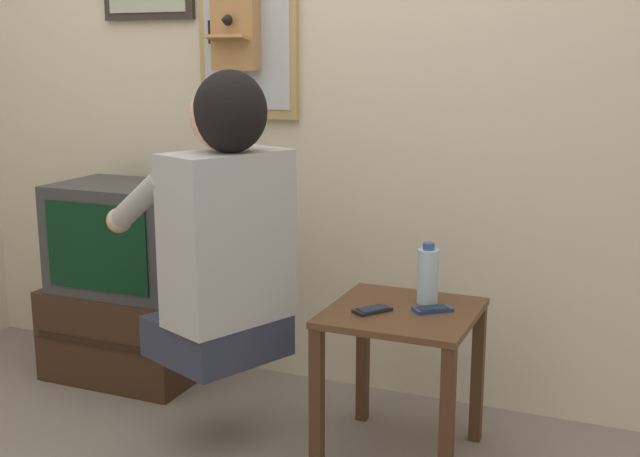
% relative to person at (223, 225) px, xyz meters
% --- Properties ---
extents(wall_back, '(6.80, 0.05, 2.55)m').
position_rel_person_xyz_m(wall_back, '(0.06, 0.70, 0.49)').
color(wall_back, beige).
rests_on(wall_back, ground_plane).
extents(side_table, '(0.47, 0.48, 0.52)m').
position_rel_person_xyz_m(side_table, '(0.56, 0.17, -0.38)').
color(side_table, '#51331E').
rests_on(side_table, ground_plane).
extents(person, '(0.65, 0.58, 0.96)m').
position_rel_person_xyz_m(person, '(0.00, 0.00, 0.00)').
color(person, '#2D3347').
rests_on(person, ground_plane).
extents(tv_stand, '(0.63, 0.44, 0.38)m').
position_rel_person_xyz_m(tv_stand, '(-0.71, 0.41, -0.60)').
color(tv_stand, '#382316').
rests_on(tv_stand, ground_plane).
extents(television, '(0.57, 0.40, 0.44)m').
position_rel_person_xyz_m(television, '(-0.68, 0.39, -0.18)').
color(television, '#38383A').
rests_on(television, tv_stand).
extents(wall_phone_antique, '(0.23, 0.19, 0.76)m').
position_rel_person_xyz_m(wall_phone_antique, '(-0.27, 0.62, 0.66)').
color(wall_phone_antique, '#AD7A47').
extents(wall_mirror, '(0.43, 0.03, 0.77)m').
position_rel_person_xyz_m(wall_mirror, '(-0.25, 0.66, 0.68)').
color(wall_mirror, tan).
extents(cell_phone_held, '(0.12, 0.14, 0.01)m').
position_rel_person_xyz_m(cell_phone_held, '(0.48, 0.11, -0.26)').
color(cell_phone_held, black).
rests_on(cell_phone_held, side_table).
extents(cell_phone_spare, '(0.13, 0.13, 0.01)m').
position_rel_person_xyz_m(cell_phone_spare, '(0.66, 0.19, -0.26)').
color(cell_phone_spare, navy).
rests_on(cell_phone_spare, side_table).
extents(water_bottle, '(0.07, 0.07, 0.20)m').
position_rel_person_xyz_m(water_bottle, '(0.62, 0.28, -0.17)').
color(water_bottle, '#ADC6DB').
rests_on(water_bottle, side_table).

